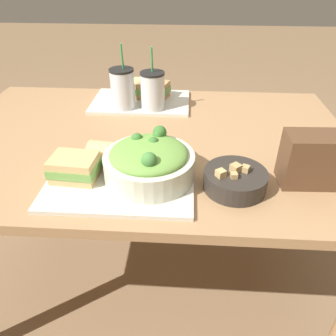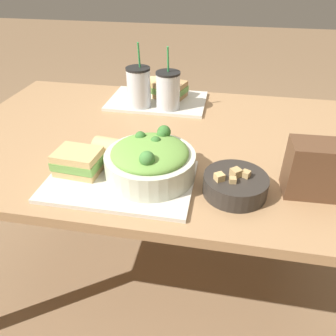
{
  "view_description": "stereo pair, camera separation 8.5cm",
  "coord_description": "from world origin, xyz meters",
  "px_view_note": "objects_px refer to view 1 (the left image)",
  "views": [
    {
      "loc": [
        0.13,
        -0.96,
        1.24
      ],
      "look_at": [
        0.09,
        -0.26,
        0.77
      ],
      "focal_mm": 35.0,
      "sensor_mm": 36.0,
      "label": 1
    },
    {
      "loc": [
        0.22,
        -0.95,
        1.24
      ],
      "look_at": [
        0.09,
        -0.26,
        0.77
      ],
      "focal_mm": 35.0,
      "sensor_mm": 36.0,
      "label": 2
    }
  ],
  "objects_px": {
    "baguette_far": "(141,85)",
    "chip_bag": "(310,160)",
    "sandwich_near": "(75,167)",
    "baguette_near": "(111,154)",
    "drink_cup_red": "(152,92)",
    "salad_bowl": "(149,161)",
    "drink_cup_dark": "(123,90)",
    "soup_bowl": "(235,179)",
    "sandwich_far": "(153,90)"
  },
  "relations": [
    {
      "from": "soup_bowl",
      "to": "drink_cup_red",
      "type": "relative_size",
      "value": 0.71
    },
    {
      "from": "sandwich_far",
      "to": "chip_bag",
      "type": "height_order",
      "value": "chip_bag"
    },
    {
      "from": "salad_bowl",
      "to": "baguette_far",
      "type": "relative_size",
      "value": 1.94
    },
    {
      "from": "sandwich_near",
      "to": "sandwich_far",
      "type": "distance_m",
      "value": 0.6
    },
    {
      "from": "chip_bag",
      "to": "baguette_far",
      "type": "bearing_deg",
      "value": 128.64
    },
    {
      "from": "baguette_far",
      "to": "chip_bag",
      "type": "bearing_deg",
      "value": -149.62
    },
    {
      "from": "salad_bowl",
      "to": "baguette_near",
      "type": "bearing_deg",
      "value": 153.93
    },
    {
      "from": "salad_bowl",
      "to": "baguette_near",
      "type": "relative_size",
      "value": 1.83
    },
    {
      "from": "soup_bowl",
      "to": "baguette_far",
      "type": "height_order",
      "value": "baguette_far"
    },
    {
      "from": "drink_cup_red",
      "to": "salad_bowl",
      "type": "bearing_deg",
      "value": -85.1
    },
    {
      "from": "sandwich_far",
      "to": "baguette_far",
      "type": "height_order",
      "value": "baguette_far"
    },
    {
      "from": "drink_cup_red",
      "to": "chip_bag",
      "type": "height_order",
      "value": "drink_cup_red"
    },
    {
      "from": "sandwich_near",
      "to": "baguette_far",
      "type": "bearing_deg",
      "value": 86.09
    },
    {
      "from": "soup_bowl",
      "to": "drink_cup_red",
      "type": "distance_m",
      "value": 0.55
    },
    {
      "from": "baguette_far",
      "to": "chip_bag",
      "type": "relative_size",
      "value": 0.87
    },
    {
      "from": "salad_bowl",
      "to": "chip_bag",
      "type": "height_order",
      "value": "chip_bag"
    },
    {
      "from": "baguette_far",
      "to": "drink_cup_red",
      "type": "relative_size",
      "value": 0.54
    },
    {
      "from": "sandwich_far",
      "to": "salad_bowl",
      "type": "bearing_deg",
      "value": -68.0
    },
    {
      "from": "drink_cup_red",
      "to": "sandwich_near",
      "type": "bearing_deg",
      "value": -108.37
    },
    {
      "from": "drink_cup_dark",
      "to": "chip_bag",
      "type": "relative_size",
      "value": 1.69
    },
    {
      "from": "baguette_far",
      "to": "sandwich_near",
      "type": "bearing_deg",
      "value": 161.36
    },
    {
      "from": "baguette_near",
      "to": "drink_cup_red",
      "type": "distance_m",
      "value": 0.41
    },
    {
      "from": "salad_bowl",
      "to": "drink_cup_dark",
      "type": "xyz_separation_m",
      "value": [
        -0.15,
        0.46,
        0.02
      ]
    },
    {
      "from": "sandwich_near",
      "to": "drink_cup_dark",
      "type": "xyz_separation_m",
      "value": [
        0.05,
        0.48,
        0.04
      ]
    },
    {
      "from": "sandwich_near",
      "to": "sandwich_far",
      "type": "bearing_deg",
      "value": 80.24
    },
    {
      "from": "baguette_near",
      "to": "baguette_far",
      "type": "height_order",
      "value": "same"
    },
    {
      "from": "sandwich_near",
      "to": "baguette_near",
      "type": "distance_m",
      "value": 0.11
    },
    {
      "from": "soup_bowl",
      "to": "chip_bag",
      "type": "xyz_separation_m",
      "value": [
        0.19,
        0.04,
        0.04
      ]
    },
    {
      "from": "soup_bowl",
      "to": "sandwich_far",
      "type": "height_order",
      "value": "sandwich_far"
    },
    {
      "from": "sandwich_near",
      "to": "drink_cup_red",
      "type": "relative_size",
      "value": 0.56
    },
    {
      "from": "sandwich_near",
      "to": "soup_bowl",
      "type": "bearing_deg",
      "value": 3.82
    },
    {
      "from": "sandwich_near",
      "to": "chip_bag",
      "type": "bearing_deg",
      "value": 7.64
    },
    {
      "from": "baguette_far",
      "to": "drink_cup_dark",
      "type": "xyz_separation_m",
      "value": [
        -0.05,
        -0.16,
        0.04
      ]
    },
    {
      "from": "baguette_near",
      "to": "baguette_far",
      "type": "bearing_deg",
      "value": 6.92
    },
    {
      "from": "salad_bowl",
      "to": "soup_bowl",
      "type": "distance_m",
      "value": 0.23
    },
    {
      "from": "soup_bowl",
      "to": "baguette_far",
      "type": "xyz_separation_m",
      "value": [
        -0.33,
        0.64,
        0.02
      ]
    },
    {
      "from": "baguette_near",
      "to": "sandwich_near",
      "type": "bearing_deg",
      "value": 139.38
    },
    {
      "from": "sandwich_far",
      "to": "chip_bag",
      "type": "relative_size",
      "value": 1.02
    },
    {
      "from": "sandwich_near",
      "to": "chip_bag",
      "type": "distance_m",
      "value": 0.62
    },
    {
      "from": "sandwich_near",
      "to": "baguette_far",
      "type": "distance_m",
      "value": 0.65
    },
    {
      "from": "sandwich_near",
      "to": "baguette_near",
      "type": "height_order",
      "value": "baguette_near"
    },
    {
      "from": "drink_cup_dark",
      "to": "drink_cup_red",
      "type": "height_order",
      "value": "drink_cup_dark"
    },
    {
      "from": "salad_bowl",
      "to": "drink_cup_red",
      "type": "relative_size",
      "value": 1.04
    },
    {
      "from": "sandwich_near",
      "to": "drink_cup_dark",
      "type": "distance_m",
      "value": 0.48
    },
    {
      "from": "drink_cup_dark",
      "to": "drink_cup_red",
      "type": "xyz_separation_m",
      "value": [
        0.11,
        -0.0,
        -0.0
      ]
    },
    {
      "from": "baguette_near",
      "to": "baguette_far",
      "type": "xyz_separation_m",
      "value": [
        0.01,
        0.57,
        0.0
      ]
    },
    {
      "from": "baguette_near",
      "to": "drink_cup_dark",
      "type": "distance_m",
      "value": 0.41
    },
    {
      "from": "salad_bowl",
      "to": "drink_cup_red",
      "type": "xyz_separation_m",
      "value": [
        -0.04,
        0.46,
        0.02
      ]
    },
    {
      "from": "soup_bowl",
      "to": "sandwich_near",
      "type": "relative_size",
      "value": 1.26
    },
    {
      "from": "chip_bag",
      "to": "baguette_near",
      "type": "bearing_deg",
      "value": 173.75
    }
  ]
}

